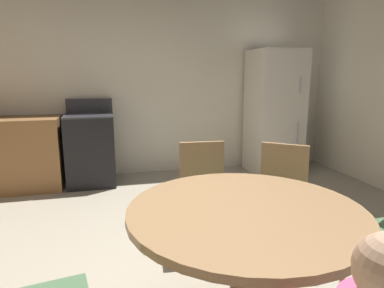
% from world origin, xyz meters
% --- Properties ---
extents(ground_plane, '(14.00, 14.00, 0.00)m').
position_xyz_m(ground_plane, '(0.00, 0.00, 0.00)').
color(ground_plane, '#A89E89').
extents(wall_back, '(6.08, 0.12, 2.70)m').
position_xyz_m(wall_back, '(0.00, 2.82, 1.35)').
color(wall_back, silver).
rests_on(wall_back, ground).
extents(oven_range, '(0.60, 0.60, 1.10)m').
position_xyz_m(oven_range, '(-0.65, 2.42, 0.47)').
color(oven_range, black).
rests_on(oven_range, ground).
extents(refrigerator, '(0.68, 0.68, 1.76)m').
position_xyz_m(refrigerator, '(1.92, 2.37, 0.88)').
color(refrigerator, silver).
rests_on(refrigerator, ground).
extents(dining_table, '(1.21, 1.21, 0.76)m').
position_xyz_m(dining_table, '(0.25, -0.55, 0.60)').
color(dining_table, '#9E754C').
rests_on(dining_table, ground).
extents(chair_northeast, '(0.56, 0.56, 0.87)m').
position_xyz_m(chair_northeast, '(0.91, 0.27, 0.50)').
color(chair_northeast, '#9E754C').
rests_on(chair_northeast, ground).
extents(chair_north, '(0.43, 0.43, 0.87)m').
position_xyz_m(chair_north, '(0.34, 0.50, 0.50)').
color(chair_north, '#9E754C').
rests_on(chair_north, ground).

